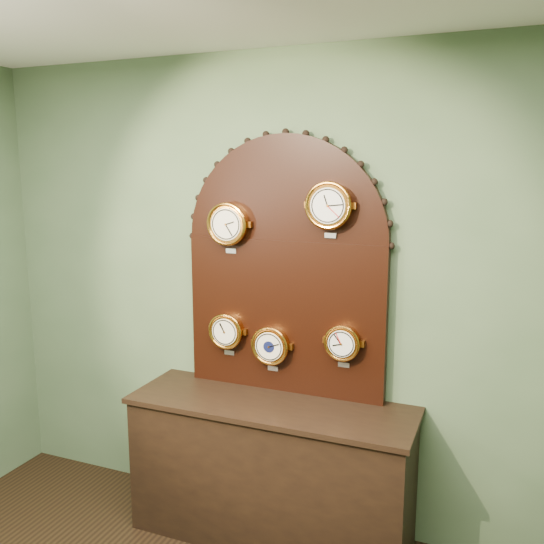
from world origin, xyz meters
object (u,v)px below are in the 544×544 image
at_px(barometer, 271,345).
at_px(tide_clock, 343,343).
at_px(roman_clock, 228,224).
at_px(hygrometer, 227,331).
at_px(display_board, 285,258).
at_px(arabic_clock, 329,205).
at_px(shop_counter, 271,473).

bearing_deg(barometer, tide_clock, 0.10).
bearing_deg(roman_clock, hygrometer, 177.60).
height_order(display_board, tide_clock, display_board).
height_order(roman_clock, arabic_clock, arabic_clock).
height_order(shop_counter, roman_clock, roman_clock).
distance_m(display_board, barometer, 0.52).
relative_size(roman_clock, barometer, 1.07).
bearing_deg(barometer, display_board, 47.41).
bearing_deg(arabic_clock, barometer, 179.90).
bearing_deg(roman_clock, shop_counter, -24.88).
bearing_deg(roman_clock, tide_clock, 0.10).
bearing_deg(display_board, hygrometer, -169.23).
relative_size(display_board, barometer, 5.42).
bearing_deg(roman_clock, display_board, 11.54).
relative_size(shop_counter, barometer, 5.67).
distance_m(shop_counter, arabic_clock, 1.57).
xyz_separation_m(barometer, tide_clock, (0.43, 0.00, 0.07)).
relative_size(display_board, arabic_clock, 4.92).
height_order(hygrometer, barometer, hygrometer).
height_order(display_board, arabic_clock, display_board).
distance_m(hygrometer, barometer, 0.29).
xyz_separation_m(shop_counter, display_board, (0.00, 0.22, 1.23)).
distance_m(roman_clock, hygrometer, 0.65).
relative_size(arabic_clock, hygrometer, 1.15).
bearing_deg(hygrometer, barometer, -0.09).
relative_size(shop_counter, hygrometer, 5.91).
bearing_deg(display_board, roman_clock, -168.46).
bearing_deg(shop_counter, roman_clock, 155.12).
xyz_separation_m(display_board, tide_clock, (0.37, -0.07, -0.44)).
xyz_separation_m(arabic_clock, hygrometer, (-0.63, 0.00, -0.77)).
bearing_deg(shop_counter, tide_clock, 22.58).
xyz_separation_m(shop_counter, roman_clock, (-0.33, 0.15, 1.42)).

